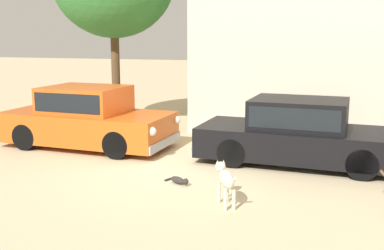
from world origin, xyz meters
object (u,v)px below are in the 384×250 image
object	(u,v)px
stray_dog_spotted	(225,179)
stray_cat	(179,180)
parked_sedan_nearest	(87,117)
parked_sedan_second	(300,132)

from	to	relation	value
stray_dog_spotted	stray_cat	world-z (taller)	stray_dog_spotted
parked_sedan_nearest	parked_sedan_second	bearing A→B (deg)	1.88
parked_sedan_second	stray_dog_spotted	distance (m)	3.10
parked_sedan_second	stray_cat	distance (m)	2.99
parked_sedan_nearest	stray_cat	world-z (taller)	parked_sedan_nearest
parked_sedan_nearest	stray_dog_spotted	size ratio (longest dim) A/B	5.21
parked_sedan_second	stray_dog_spotted	size ratio (longest dim) A/B	5.40
parked_sedan_second	stray_cat	xyz separation A→B (m)	(-2.03, -2.10, -0.62)
stray_dog_spotted	stray_cat	xyz separation A→B (m)	(-1.07, 0.84, -0.38)
parked_sedan_second	stray_dog_spotted	world-z (taller)	parked_sedan_second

